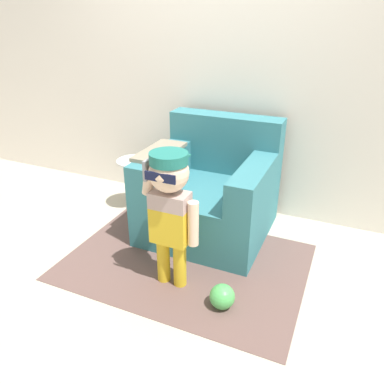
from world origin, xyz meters
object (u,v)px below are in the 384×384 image
object	(u,v)px
armchair	(211,192)
side_table	(135,179)
person_child	(170,201)
toy_ball	(222,297)

from	to	relation	value
armchair	side_table	world-z (taller)	armchair
armchair	person_child	distance (m)	0.84
person_child	armchair	bearing A→B (deg)	91.96
armchair	person_child	world-z (taller)	person_child
toy_ball	armchair	bearing A→B (deg)	115.90
armchair	side_table	xyz separation A→B (m)	(-0.79, 0.07, -0.05)
person_child	toy_ball	xyz separation A→B (m)	(0.40, -0.09, -0.56)
armchair	toy_ball	xyz separation A→B (m)	(0.43, -0.88, -0.26)
toy_ball	person_child	bearing A→B (deg)	167.19
person_child	side_table	size ratio (longest dim) A/B	1.97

